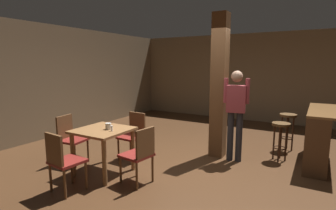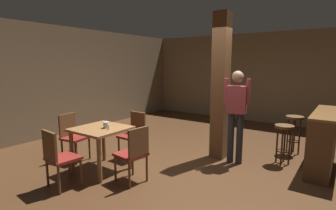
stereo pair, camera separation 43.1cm
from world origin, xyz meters
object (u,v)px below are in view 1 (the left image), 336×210
(chair_west, at_px, (70,137))
(napkin_cup, at_px, (108,126))
(chair_south, at_px, (63,159))
(standing_person, at_px, (236,109))
(dining_table, at_px, (103,138))
(salt_shaker, at_px, (112,128))
(bar_counter, at_px, (318,136))
(chair_north, at_px, (134,133))
(bar_stool_mid, at_px, (288,123))
(chair_east, at_px, (140,153))
(bar_stool_near, at_px, (281,133))

(chair_west, relative_size, napkin_cup, 8.44)
(chair_south, relative_size, chair_west, 1.00)
(napkin_cup, bearing_deg, chair_south, -95.78)
(chair_south, relative_size, standing_person, 0.52)
(dining_table, bearing_deg, chair_west, 178.97)
(chair_south, height_order, salt_shaker, chair_south)
(dining_table, xyz_separation_m, salt_shaker, (0.22, -0.02, 0.19))
(napkin_cup, bearing_deg, bar_counter, 37.27)
(salt_shaker, height_order, standing_person, standing_person)
(chair_west, relative_size, standing_person, 0.52)
(salt_shaker, bearing_deg, standing_person, 47.69)
(chair_north, distance_m, bar_counter, 3.46)
(chair_west, xyz_separation_m, bar_stool_mid, (3.40, 2.84, 0.08))
(chair_south, relative_size, chair_east, 1.00)
(dining_table, bearing_deg, napkin_cup, 21.06)
(chair_south, distance_m, chair_west, 1.19)
(bar_counter, bearing_deg, dining_table, -143.14)
(salt_shaker, relative_size, bar_counter, 0.05)
(napkin_cup, height_order, bar_counter, bar_counter)
(chair_west, bearing_deg, salt_shaker, -1.95)
(dining_table, height_order, chair_south, chair_south)
(standing_person, xyz_separation_m, bar_counter, (1.36, 0.67, -0.48))
(bar_counter, bearing_deg, bar_stool_mid, 137.62)
(chair_east, xyz_separation_m, bar_counter, (2.33, 2.38, 0.01))
(chair_south, xyz_separation_m, bar_stool_near, (2.50, 2.96, 0.04))
(dining_table, distance_m, bar_stool_mid, 3.83)
(napkin_cup, bearing_deg, chair_west, -178.75)
(chair_north, distance_m, napkin_cup, 0.84)
(chair_east, bearing_deg, chair_west, 178.05)
(napkin_cup, bearing_deg, chair_north, 95.52)
(napkin_cup, xyz_separation_m, salt_shaker, (0.13, -0.06, -0.01))
(chair_west, height_order, salt_shaker, chair_west)
(dining_table, relative_size, chair_south, 0.95)
(dining_table, height_order, bar_stool_mid, bar_stool_mid)
(standing_person, bearing_deg, chair_north, -153.64)
(bar_counter, bearing_deg, chair_south, -134.59)
(chair_west, distance_m, standing_person, 3.12)
(chair_east, distance_m, napkin_cup, 0.77)
(napkin_cup, xyz_separation_m, bar_stool_mid, (2.46, 2.82, -0.23))
(chair_north, height_order, bar_stool_near, chair_north)
(dining_table, height_order, chair_north, chair_north)
(salt_shaker, bearing_deg, bar_stool_mid, 50.95)
(chair_west, xyz_separation_m, standing_person, (2.60, 1.65, 0.50))
(bar_counter, height_order, bar_stool_near, bar_counter)
(standing_person, xyz_separation_m, bar_stool_mid, (0.80, 1.19, -0.41))
(chair_south, bearing_deg, standing_person, 54.88)
(chair_west, height_order, chair_north, same)
(bar_stool_near, distance_m, bar_stool_mid, 0.72)
(standing_person, bearing_deg, bar_stool_near, 32.16)
(napkin_cup, height_order, salt_shaker, napkin_cup)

